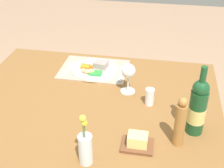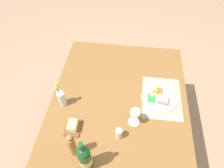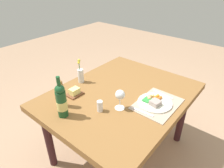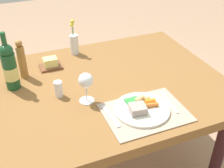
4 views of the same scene
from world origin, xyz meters
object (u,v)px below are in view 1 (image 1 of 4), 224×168
object	(u,v)px
knife	(69,68)
butter_dish	(138,142)
wine_glass	(128,72)
dinner_plate	(95,69)
fork	(121,74)
dining_table	(92,113)
flower_vase	(85,147)
pepper_mill	(180,123)
salt_shaker	(150,97)
wine_bottle	(198,107)

from	to	relation	value
knife	butter_dish	size ratio (longest dim) A/B	1.43
butter_dish	wine_glass	bearing A→B (deg)	-76.72
dinner_plate	wine_glass	size ratio (longest dim) A/B	1.67
fork	butter_dish	size ratio (longest dim) A/B	1.33
fork	butter_dish	world-z (taller)	butter_dish
dining_table	butter_dish	xyz separation A→B (m)	(-0.26, 0.29, 0.10)
wine_glass	butter_dish	xyz separation A→B (m)	(-0.10, 0.40, -0.09)
flower_vase	pepper_mill	distance (m)	0.38
knife	salt_shaker	distance (m)	0.56
dinner_plate	flower_vase	world-z (taller)	flower_vase
fork	flower_vase	distance (m)	0.69
wine_glass	flower_vase	distance (m)	0.53
wine_glass	wine_bottle	bearing A→B (deg)	141.02
salt_shaker	wine_bottle	bearing A→B (deg)	140.73
knife	flower_vase	distance (m)	0.75
flower_vase	pepper_mill	xyz separation A→B (m)	(-0.34, -0.17, 0.03)
wine_bottle	pepper_mill	distance (m)	0.12
butter_dish	flower_vase	bearing A→B (deg)	33.19
dinner_plate	wine_bottle	distance (m)	0.71
dining_table	pepper_mill	world-z (taller)	pepper_mill
wine_glass	butter_dish	size ratio (longest dim) A/B	1.23
fork	salt_shaker	world-z (taller)	salt_shaker
wine_bottle	pepper_mill	bearing A→B (deg)	52.74
wine_bottle	salt_shaker	size ratio (longest dim) A/B	3.69
wine_glass	knife	bearing A→B (deg)	-24.86
fork	flower_vase	size ratio (longest dim) A/B	0.75
dinner_plate	salt_shaker	xyz separation A→B (m)	(-0.34, 0.27, 0.02)
wine_glass	salt_shaker	bearing A→B (deg)	141.52
dining_table	pepper_mill	distance (m)	0.52
wine_glass	flower_vase	size ratio (longest dim) A/B	0.70
dinner_plate	flower_vase	bearing A→B (deg)	100.36
dining_table	salt_shaker	size ratio (longest dim) A/B	14.76
wine_bottle	dinner_plate	bearing A→B (deg)	-39.02
knife	wine_bottle	bearing A→B (deg)	153.16
knife	salt_shaker	world-z (taller)	salt_shaker
dining_table	knife	bearing A→B (deg)	-54.75
dining_table	flower_vase	bearing A→B (deg)	100.96
dining_table	salt_shaker	world-z (taller)	salt_shaker
wine_glass	pepper_mill	size ratio (longest dim) A/B	0.71
knife	wine_glass	distance (m)	0.42
wine_bottle	flower_vase	xyz separation A→B (m)	(0.41, 0.26, -0.05)
fork	flower_vase	world-z (taller)	flower_vase
fork	wine_bottle	distance (m)	0.59
dinner_plate	wine_bottle	size ratio (longest dim) A/B	0.84
fork	wine_bottle	bearing A→B (deg)	128.00
knife	pepper_mill	size ratio (longest dim) A/B	0.82
pepper_mill	salt_shaker	bearing A→B (deg)	-62.33
wine_bottle	salt_shaker	world-z (taller)	wine_bottle
dinner_plate	knife	world-z (taller)	dinner_plate
knife	salt_shaker	size ratio (longest dim) A/B	2.16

